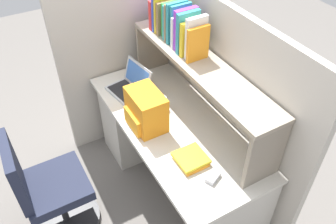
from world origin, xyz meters
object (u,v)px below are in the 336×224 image
laptop (131,86)px  paper_cup (162,103)px  office_chair (49,194)px  backpack (145,110)px  computer_mouse (213,177)px

laptop → paper_cup: laptop is taller
paper_cup → office_chair: size_ratio=0.11×
backpack → laptop: bearing=170.1°
computer_mouse → paper_cup: paper_cup is taller
office_chair → backpack: bearing=-90.5°
backpack → computer_mouse: bearing=12.0°
paper_cup → laptop: bearing=-159.3°
laptop → backpack: bearing=-9.9°
backpack → office_chair: 0.91m
backpack → paper_cup: size_ratio=3.04×
computer_mouse → office_chair: size_ratio=0.11×
computer_mouse → paper_cup: size_ratio=1.05×
laptop → paper_cup: bearing=20.7°
paper_cup → office_chair: office_chair is taller
computer_mouse → laptop: bearing=158.0°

